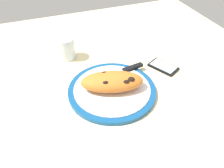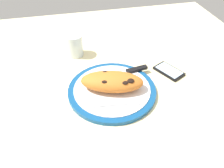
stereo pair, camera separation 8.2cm
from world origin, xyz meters
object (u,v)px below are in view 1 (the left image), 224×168
at_px(calzone, 113,82).
at_px(knife, 126,70).
at_px(water_glass, 67,50).
at_px(plate, 112,90).
at_px(smartphone, 163,67).
at_px(fork, 124,103).

xyz_separation_m(calzone, knife, (0.09, 0.08, -0.03)).
distance_m(calzone, water_glass, 0.31).
height_order(calzone, knife, calzone).
distance_m(plate, water_glass, 0.31).
xyz_separation_m(plate, calzone, (0.00, -0.00, 0.04)).
height_order(knife, smartphone, knife).
bearing_deg(knife, water_glass, 133.88).
relative_size(plate, knife, 1.46).
distance_m(fork, water_glass, 0.39).
xyz_separation_m(plate, smartphone, (0.26, 0.07, -0.00)).
relative_size(plate, calzone, 1.33).
xyz_separation_m(calzone, fork, (0.01, -0.08, -0.03)).
bearing_deg(plate, fork, -82.50).
distance_m(calzone, smartphone, 0.27).
bearing_deg(calzone, fork, -84.49).
bearing_deg(fork, calzone, 95.51).
xyz_separation_m(smartphone, water_glass, (-0.36, 0.22, 0.04)).
relative_size(calzone, smartphone, 1.82).
relative_size(calzone, fork, 1.50).
bearing_deg(plate, knife, 40.74).
distance_m(knife, smartphone, 0.17).
height_order(plate, fork, fork).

